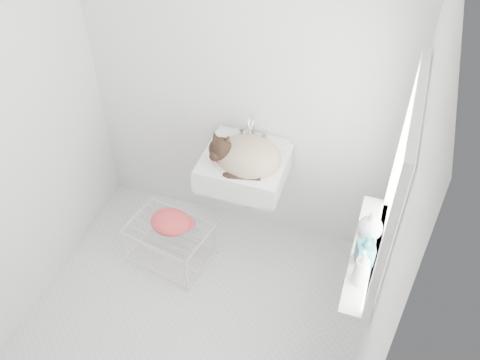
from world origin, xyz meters
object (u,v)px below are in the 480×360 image
(cat, at_px, (245,156))
(bottle_a, at_px, (359,280))
(wire_rack, at_px, (170,244))
(bottle_c, at_px, (368,235))
(sink, at_px, (244,158))
(bottle_b, at_px, (363,261))

(cat, height_order, bottle_a, cat)
(wire_rack, xyz_separation_m, bottle_c, (1.35, -0.10, 0.70))
(bottle_a, bearing_deg, wire_rack, 162.20)
(bottle_a, bearing_deg, sink, 139.72)
(bottle_a, relative_size, bottle_c, 1.03)
(wire_rack, relative_size, bottle_c, 2.96)
(bottle_c, bearing_deg, cat, 155.51)
(wire_rack, height_order, bottle_c, bottle_c)
(wire_rack, bearing_deg, bottle_c, -4.17)
(sink, height_order, bottle_c, sink)
(sink, distance_m, cat, 0.05)
(wire_rack, xyz_separation_m, bottle_a, (1.35, -0.43, 0.70))
(sink, xyz_separation_m, wire_rack, (-0.47, -0.32, -0.70))
(bottle_a, xyz_separation_m, bottle_b, (0.00, 0.14, 0.00))
(sink, height_order, wire_rack, sink)
(cat, height_order, bottle_b, cat)
(cat, relative_size, wire_rack, 0.84)
(wire_rack, distance_m, bottle_c, 1.53)
(sink, distance_m, wire_rack, 0.90)
(bottle_a, bearing_deg, bottle_b, 90.00)
(bottle_a, xyz_separation_m, bottle_c, (0.00, 0.34, 0.00))
(cat, distance_m, bottle_a, 1.15)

